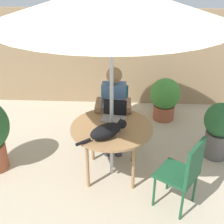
{
  "coord_description": "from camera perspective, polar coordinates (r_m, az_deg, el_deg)",
  "views": [
    {
      "loc": [
        0.16,
        -3.06,
        2.56
      ],
      "look_at": [
        0.0,
        0.1,
        0.87
      ],
      "focal_mm": 46.85,
      "sensor_mm": 36.0,
      "label": 1
    }
  ],
  "objects": [
    {
      "name": "ground_plane",
      "position": [
        3.99,
        -0.07,
        -11.74
      ],
      "size": [
        14.0,
        14.0,
        0.0
      ],
      "primitive_type": "plane",
      "color": "#BCAD93"
    },
    {
      "name": "fence_back",
      "position": [
        5.49,
        1.12,
        10.44
      ],
      "size": [
        4.88,
        0.08,
        1.78
      ],
      "primitive_type": "cube",
      "color": "#937756",
      "rests_on": "ground"
    },
    {
      "name": "chair_occupied",
      "position": [
        4.35,
        0.46,
        0.28
      ],
      "size": [
        0.4,
        0.4,
        0.9
      ],
      "color": "#1E606B",
      "rests_on": "ground"
    },
    {
      "name": "laptop",
      "position": [
        3.76,
        0.47,
        -0.11
      ],
      "size": [
        0.33,
        0.29,
        0.21
      ],
      "color": "gray",
      "rests_on": "patio_table"
    },
    {
      "name": "chair_empty",
      "position": [
        3.29,
        14.01,
        -10.99
      ],
      "size": [
        0.56,
        0.56,
        0.9
      ],
      "color": "#194C2D",
      "rests_on": "ground"
    },
    {
      "name": "person_seated",
      "position": [
        4.13,
        0.37,
        1.33
      ],
      "size": [
        0.48,
        0.48,
        1.24
      ],
      "color": "#4C72A5",
      "rests_on": "ground"
    },
    {
      "name": "patio_umbrella",
      "position": [
        3.09,
        -0.1,
        20.73
      ],
      "size": [
        2.44,
        2.44,
        2.35
      ],
      "color": "#B7B7BC",
      "rests_on": "ground"
    },
    {
      "name": "patio_table",
      "position": [
        3.6,
        -0.08,
        -3.7
      ],
      "size": [
        1.01,
        1.01,
        0.72
      ],
      "color": "#9E754C",
      "rests_on": "ground"
    },
    {
      "name": "potted_plant_by_chair",
      "position": [
        5.11,
        10.28,
        2.85
      ],
      "size": [
        0.52,
        0.52,
        0.75
      ],
      "color": "#9E5138",
      "rests_on": "ground"
    },
    {
      "name": "potted_plant_near_fence",
      "position": [
        4.31,
        20.28,
        -2.91
      ],
      "size": [
        0.46,
        0.46,
        0.83
      ],
      "color": "#595654",
      "rests_on": "ground"
    },
    {
      "name": "cat",
      "position": [
        3.34,
        -0.86,
        -3.66
      ],
      "size": [
        0.56,
        0.41,
        0.17
      ],
      "color": "black",
      "rests_on": "patio_table"
    }
  ]
}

